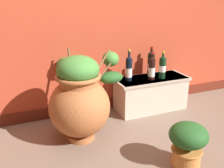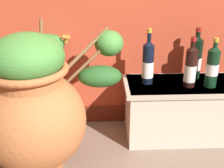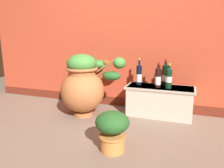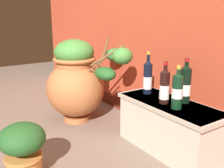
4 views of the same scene
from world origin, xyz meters
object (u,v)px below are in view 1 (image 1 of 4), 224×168
wine_bottle_middle (151,63)px  wine_bottle_left (152,68)px  wine_bottle_right (129,69)px  terracotta_urn (80,98)px  potted_shrub (188,142)px  wine_bottle_back (162,67)px

wine_bottle_middle → wine_bottle_left: bearing=-117.0°
wine_bottle_middle → wine_bottle_right: bearing=-166.0°
terracotta_urn → wine_bottle_middle: bearing=22.5°
wine_bottle_left → potted_shrub: wine_bottle_left is taller
wine_bottle_middle → potted_shrub: 1.18m
wine_bottle_right → wine_bottle_middle: bearing=14.0°
terracotta_urn → wine_bottle_back: bearing=13.8°
terracotta_urn → potted_shrub: size_ratio=2.26×
wine_bottle_middle → potted_shrub: bearing=-105.7°
terracotta_urn → wine_bottle_left: size_ratio=2.65×
terracotta_urn → wine_bottle_middle: 1.02m
wine_bottle_right → wine_bottle_back: wine_bottle_right is taller
wine_bottle_middle → wine_bottle_back: 0.16m
terracotta_urn → wine_bottle_back: terracotta_urn is taller
wine_bottle_middle → terracotta_urn: bearing=-157.5°
wine_bottle_middle → wine_bottle_right: 0.33m
wine_bottle_middle → wine_bottle_right: wine_bottle_right is taller
wine_bottle_left → wine_bottle_right: size_ratio=0.89×
wine_bottle_left → potted_shrub: (-0.24, -0.96, -0.30)m
wine_bottle_left → wine_bottle_middle: bearing=63.0°
terracotta_urn → potted_shrub: bearing=-48.3°
wine_bottle_left → wine_bottle_back: (0.13, -0.01, 0.01)m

